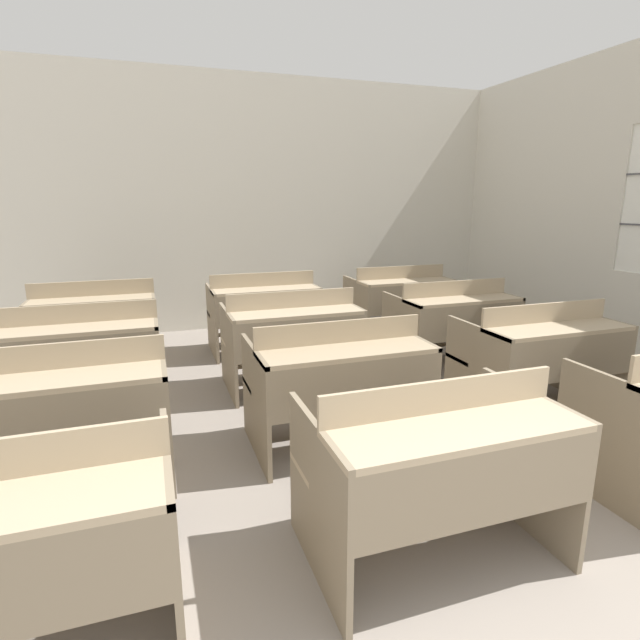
{
  "coord_description": "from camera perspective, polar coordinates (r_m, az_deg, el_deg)",
  "views": [
    {
      "loc": [
        -1.22,
        -0.3,
        1.62
      ],
      "look_at": [
        -0.07,
        3.06,
        0.77
      ],
      "focal_mm": 28.0,
      "sensor_mm": 36.0,
      "label": 1
    }
  ],
  "objects": [
    {
      "name": "bench_second_center",
      "position": [
        3.33,
        2.12,
        -6.77
      ],
      "size": [
        1.13,
        0.76,
        0.87
      ],
      "color": "#796A53",
      "rests_on": "ground_plane"
    },
    {
      "name": "bench_back_right",
      "position": [
        6.06,
        9.07,
        2.36
      ],
      "size": [
        1.13,
        0.76,
        0.87
      ],
      "color": "#7E6F58",
      "rests_on": "ground_plane"
    },
    {
      "name": "bench_third_center",
      "position": [
        4.36,
        -3.22,
        -1.84
      ],
      "size": [
        1.13,
        0.76,
        0.87
      ],
      "color": "#83735D",
      "rests_on": "ground_plane"
    },
    {
      "name": "bench_back_left",
      "position": [
        5.36,
        -24.24,
        -0.12
      ],
      "size": [
        1.13,
        0.76,
        0.87
      ],
      "color": "#7C6C55",
      "rests_on": "ground_plane"
    },
    {
      "name": "bench_front_center",
      "position": [
        2.39,
        13.1,
        -15.67
      ],
      "size": [
        1.13,
        0.76,
        0.87
      ],
      "color": "#80715A",
      "rests_on": "ground_plane"
    },
    {
      "name": "wall_back",
      "position": [
        6.54,
        -8.34,
        12.86
      ],
      "size": [
        6.81,
        0.06,
        3.12
      ],
      "color": "beige",
      "rests_on": "ground_plane"
    },
    {
      "name": "bench_second_left",
      "position": [
        3.19,
        -27.24,
        -9.25
      ],
      "size": [
        1.13,
        0.76,
        0.87
      ],
      "color": "#7F7059",
      "rests_on": "ground_plane"
    },
    {
      "name": "bench_third_right",
      "position": [
        5.07,
        14.89,
        -0.1
      ],
      "size": [
        1.13,
        0.76,
        0.87
      ],
      "color": "#7E6E57",
      "rests_on": "ground_plane"
    },
    {
      "name": "bench_back_center",
      "position": [
        5.47,
        -6.48,
        1.24
      ],
      "size": [
        1.13,
        0.76,
        0.87
      ],
      "color": "#81725B",
      "rests_on": "ground_plane"
    },
    {
      "name": "bench_third_left",
      "position": [
        4.25,
        -25.47,
        -3.59
      ],
      "size": [
        1.13,
        0.76,
        0.87
      ],
      "color": "#7F7059",
      "rests_on": "ground_plane"
    },
    {
      "name": "bench_second_right",
      "position": [
        4.21,
        23.81,
        -3.56
      ],
      "size": [
        1.13,
        0.76,
        0.87
      ],
      "color": "#7F6F58",
      "rests_on": "ground_plane"
    },
    {
      "name": "bench_front_left",
      "position": [
        2.16,
        -32.38,
        -20.97
      ],
      "size": [
        1.13,
        0.76,
        0.87
      ],
      "color": "#81725B",
      "rests_on": "ground_plane"
    }
  ]
}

